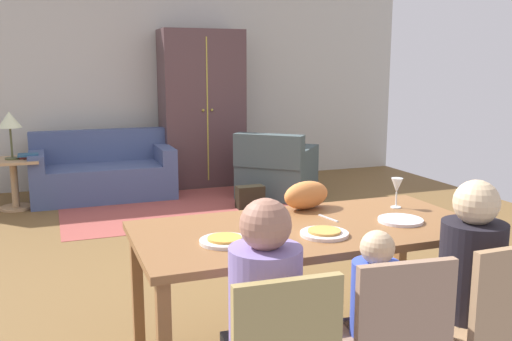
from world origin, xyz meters
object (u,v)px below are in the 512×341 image
(plate_near_woman, at_px, (400,220))
(person_woman, at_px, (464,300))
(couch, at_px, (103,173))
(side_table, at_px, (14,177))
(person_man, at_px, (262,336))
(armchair, at_px, (276,171))
(armoire, at_px, (202,109))
(table_lamp, at_px, (10,122))
(wine_glass, at_px, (397,187))
(book_upper, at_px, (28,155))
(dining_chair_child, at_px, (391,339))
(dining_table, at_px, (309,239))
(dining_chair_woman, at_px, (490,320))
(cat, at_px, (306,195))
(plate_near_child, at_px, (324,234))
(handbag, at_px, (250,197))
(book_lower, at_px, (30,157))
(plate_near_man, at_px, (225,241))
(person_child, at_px, (371,334))

(plate_near_woman, distance_m, person_woman, 0.60)
(couch, bearing_deg, side_table, -165.61)
(person_man, relative_size, armchair, 0.92)
(plate_near_woman, relative_size, couch, 0.15)
(armoire, distance_m, table_lamp, 2.46)
(wine_glass, height_order, book_upper, wine_glass)
(dining_chair_child, relative_size, table_lamp, 1.61)
(dining_table, bearing_deg, dining_chair_woman, -57.47)
(plate_near_woman, distance_m, cat, 0.59)
(side_table, bearing_deg, wine_glass, -59.06)
(dining_chair_child, relative_size, cat, 2.72)
(wine_glass, distance_m, dining_chair_child, 1.27)
(person_man, xyz_separation_m, book_upper, (-1.03, 4.80, 0.11))
(plate_near_child, distance_m, dining_chair_child, 0.69)
(dining_chair_woman, height_order, armchair, dining_chair_woman)
(person_woman, relative_size, table_lamp, 2.05)
(cat, distance_m, handbag, 3.08)
(dining_table, relative_size, handbag, 5.89)
(person_woman, relative_size, book_lower, 5.04)
(dining_table, height_order, plate_near_man, plate_near_man)
(dining_chair_child, relative_size, dining_chair_woman, 1.00)
(dining_chair_child, xyz_separation_m, dining_chair_woman, (0.53, -0.00, 0.00))
(plate_near_woman, bearing_deg, person_child, -133.45)
(armoire, height_order, handbag, armoire)
(dining_table, relative_size, couch, 1.11)
(dining_chair_woman, height_order, person_woman, person_woman)
(book_upper, bearing_deg, cat, -65.99)
(dining_chair_woman, relative_size, book_lower, 3.95)
(couch, distance_m, book_lower, 0.90)
(plate_near_man, xyz_separation_m, cat, (0.67, 0.47, 0.08))
(plate_near_woman, xyz_separation_m, person_child, (-0.52, -0.54, -0.34))
(wine_glass, relative_size, dining_chair_woman, 0.21)
(armchair, xyz_separation_m, book_lower, (-2.88, 0.47, 0.28))
(dining_table, bearing_deg, book_lower, 110.03)
(dining_chair_child, xyz_separation_m, side_table, (-1.70, 4.98, -0.11))
(plate_near_woman, height_order, table_lamp, table_lamp)
(wine_glass, distance_m, dining_chair_woman, 1.08)
(dining_chair_child, relative_size, person_woman, 0.78)
(armchair, height_order, book_upper, armchair)
(side_table, bearing_deg, armchair, -8.20)
(wine_glass, height_order, couch, wine_glass)
(armoire, distance_m, book_lower, 2.32)
(armoire, height_order, table_lamp, armoire)
(couch, distance_m, book_upper, 0.94)
(couch, bearing_deg, dining_table, -80.93)
(dining_chair_woman, distance_m, armchair, 4.62)
(table_lamp, bearing_deg, person_man, -76.03)
(dining_chair_child, relative_size, book_upper, 3.95)
(table_lamp, height_order, handbag, table_lamp)
(table_lamp, bearing_deg, dining_table, -67.67)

